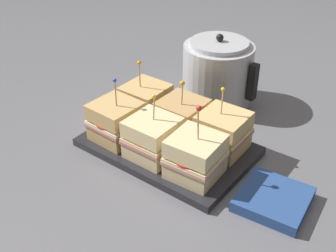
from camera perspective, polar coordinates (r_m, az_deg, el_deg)
The scene contains 10 objects.
ground_plane at distance 1.00m, azimuth -0.00°, elevation -3.18°, with size 6.00×6.00×0.00m, color slate.
serving_platter at distance 1.00m, azimuth -0.00°, elevation -2.77°, with size 0.39×0.25×0.02m.
sandwich_front_left at distance 1.00m, azimuth -7.08°, elevation 0.66°, with size 0.11×0.11×0.16m.
sandwich_front_center at distance 0.93m, azimuth -2.10°, elevation -1.61°, with size 0.11×0.11×0.15m.
sandwich_front_right at distance 0.88m, azimuth 3.72°, elevation -4.17°, with size 0.11×0.11×0.17m.
sandwich_back_left at distance 1.07m, azimuth -3.05°, elevation 3.18°, with size 0.11×0.11×0.16m.
sandwich_back_center at distance 1.00m, azimuth 2.03°, elevation 1.12°, with size 0.11×0.11×0.15m.
sandwich_back_right at distance 0.96m, azimuth 7.40°, elevation -0.84°, with size 0.11×0.11×0.16m.
kettle_steel at distance 1.17m, azimuth 6.74°, elevation 7.18°, with size 0.21×0.19×0.20m.
napkin_stack at distance 0.88m, azimuth 14.10°, elevation -9.60°, with size 0.14×0.14×0.02m.
Camera 1 is at (0.49, -0.65, 0.59)m, focal length 45.00 mm.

